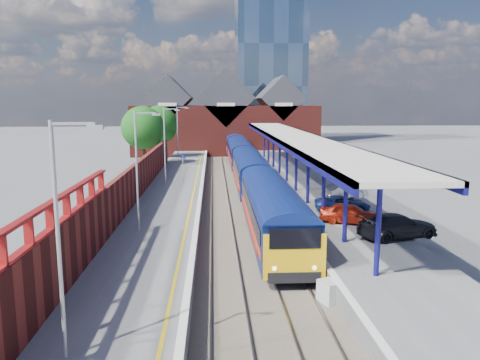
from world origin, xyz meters
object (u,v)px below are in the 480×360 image
(train, at_px, (245,159))
(lamp_post_d, at_px, (179,131))
(parked_car_blue, at_px, (342,204))
(lamp_post_c, at_px, (166,141))
(lamp_post_a, at_px, (62,227))
(parked_car_red, at_px, (350,213))
(platform_sign, at_px, (183,163))
(lamp_post_b, at_px, (139,163))
(parked_car_dark, at_px, (398,226))
(relay_cabinet, at_px, (329,292))
(parked_car_silver, at_px, (345,191))

(train, xyz_separation_m, lamp_post_d, (-7.86, 6.59, 2.87))
(lamp_post_d, xyz_separation_m, parked_car_blue, (13.25, -27.79, -3.46))
(lamp_post_c, bearing_deg, lamp_post_d, 90.00)
(lamp_post_a, distance_m, lamp_post_d, 46.00)
(parked_car_red, bearing_deg, platform_sign, 55.75)
(lamp_post_b, distance_m, lamp_post_d, 32.00)
(train, relative_size, lamp_post_a, 9.42)
(platform_sign, bearing_deg, train, 48.78)
(platform_sign, height_order, parked_car_dark, platform_sign)
(platform_sign, distance_m, parked_car_blue, 18.24)
(lamp_post_b, xyz_separation_m, lamp_post_d, (0.00, 32.00, 0.00))
(parked_car_blue, bearing_deg, parked_car_red, 177.89)
(platform_sign, height_order, relay_cabinet, platform_sign)
(train, xyz_separation_m, lamp_post_b, (-7.86, -25.41, 2.87))
(parked_car_silver, distance_m, parked_car_blue, 4.57)
(lamp_post_c, height_order, lamp_post_d, same)
(lamp_post_d, height_order, relay_cabinet, lamp_post_d)
(lamp_post_b, height_order, lamp_post_d, same)
(lamp_post_d, height_order, parked_car_red, lamp_post_d)
(lamp_post_d, height_order, parked_car_silver, lamp_post_d)
(lamp_post_a, relative_size, relay_cabinet, 7.00)
(lamp_post_b, distance_m, parked_car_red, 13.29)
(lamp_post_d, bearing_deg, parked_car_red, -67.58)
(relay_cabinet, bearing_deg, parked_car_silver, 47.95)
(train, relative_size, relay_cabinet, 65.92)
(relay_cabinet, bearing_deg, lamp_post_c, 86.10)
(parked_car_red, bearing_deg, relay_cabinet, -179.19)
(lamp_post_c, height_order, parked_car_blue, lamp_post_c)
(lamp_post_c, bearing_deg, lamp_post_a, -90.00)
(parked_car_red, relative_size, parked_car_silver, 1.01)
(lamp_post_b, distance_m, relay_cabinet, 13.32)
(lamp_post_c, height_order, parked_car_silver, lamp_post_c)
(parked_car_dark, bearing_deg, relay_cabinet, 123.16)
(lamp_post_d, xyz_separation_m, parked_car_dark, (14.56, -34.34, -3.32))
(train, relative_size, lamp_post_d, 9.42)
(platform_sign, relative_size, parked_car_silver, 0.68)
(lamp_post_c, relative_size, parked_car_dark, 1.50)
(lamp_post_a, relative_size, parked_car_dark, 1.50)
(train, height_order, parked_car_red, train)
(lamp_post_a, bearing_deg, parked_car_dark, 38.70)
(platform_sign, relative_size, parked_car_blue, 0.66)
(parked_car_silver, height_order, relay_cabinet, parked_car_silver)
(lamp_post_c, xyz_separation_m, parked_car_silver, (14.63, -7.43, -3.38))
(relay_cabinet, bearing_deg, parked_car_dark, 24.74)
(lamp_post_c, relative_size, parked_car_blue, 1.84)
(lamp_post_a, xyz_separation_m, platform_sign, (1.36, 32.00, -2.30))
(lamp_post_b, xyz_separation_m, lamp_post_c, (0.00, 16.00, 0.00))
(lamp_post_a, height_order, parked_car_silver, lamp_post_a)
(lamp_post_d, height_order, platform_sign, lamp_post_d)
(parked_car_red, xyz_separation_m, parked_car_blue, (0.43, 3.28, -0.10))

